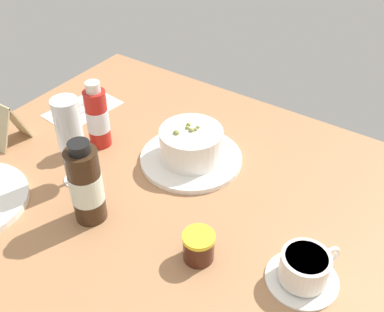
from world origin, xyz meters
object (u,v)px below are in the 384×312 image
(wine_glass, at_px, (69,129))
(sauce_bottle_brown, at_px, (86,185))
(sauce_bottle_red, at_px, (97,118))
(porridge_bowl, at_px, (191,147))
(cutlery_setting, at_px, (81,109))
(jam_jar, at_px, (199,246))
(coffee_cup, at_px, (304,269))
(menu_card, at_px, (8,124))

(wine_glass, height_order, sauce_bottle_brown, wine_glass)
(wine_glass, relative_size, sauce_bottle_red, 1.21)
(sauce_bottle_red, relative_size, sauce_bottle_brown, 0.92)
(porridge_bowl, xyz_separation_m, wine_glass, (0.16, 0.18, 0.09))
(cutlery_setting, relative_size, jam_jar, 3.39)
(cutlery_setting, height_order, jam_jar, jam_jar)
(porridge_bowl, relative_size, cutlery_setting, 1.16)
(coffee_cup, distance_m, sauce_bottle_brown, 0.40)
(sauce_bottle_brown, bearing_deg, cutlery_setting, -42.12)
(coffee_cup, xyz_separation_m, wine_glass, (0.49, 0.03, 0.10))
(wine_glass, bearing_deg, jam_jar, 174.35)
(cutlery_setting, xyz_separation_m, wine_glass, (-0.19, 0.19, 0.12))
(porridge_bowl, height_order, jam_jar, porridge_bowl)
(jam_jar, distance_m, menu_card, 0.54)
(jam_jar, distance_m, sauce_bottle_red, 0.40)
(cutlery_setting, bearing_deg, coffee_cup, 166.00)
(cutlery_setting, distance_m, sauce_bottle_red, 0.17)
(cutlery_setting, xyz_separation_m, coffee_cup, (-0.68, 0.17, 0.03))
(cutlery_setting, height_order, sauce_bottle_red, sauce_bottle_red)
(wine_glass, height_order, sauce_bottle_red, wine_glass)
(sauce_bottle_red, bearing_deg, porridge_bowl, -162.66)
(jam_jar, xyz_separation_m, sauce_bottle_brown, (0.22, 0.03, 0.05))
(jam_jar, xyz_separation_m, sauce_bottle_red, (0.37, -0.15, 0.04))
(sauce_bottle_brown, bearing_deg, sauce_bottle_red, -51.36)
(porridge_bowl, height_order, sauce_bottle_red, sauce_bottle_red)
(coffee_cup, relative_size, sauce_bottle_brown, 0.70)
(coffee_cup, height_order, jam_jar, coffee_cup)
(cutlery_setting, relative_size, menu_card, 1.91)
(sauce_bottle_brown, bearing_deg, wine_glass, -33.09)
(sauce_bottle_brown, bearing_deg, jam_jar, -171.94)
(cutlery_setting, relative_size, sauce_bottle_red, 1.20)
(cutlery_setting, height_order, wine_glass, wine_glass)
(wine_glass, distance_m, sauce_bottle_red, 0.14)
(porridge_bowl, relative_size, jam_jar, 3.94)
(wine_glass, height_order, menu_card, wine_glass)
(porridge_bowl, bearing_deg, sauce_bottle_brown, 75.83)
(wine_glass, bearing_deg, sauce_bottle_red, -68.03)
(sauce_bottle_red, xyz_separation_m, sauce_bottle_brown, (-0.14, 0.18, 0.01))
(coffee_cup, relative_size, sauce_bottle_red, 0.76)
(porridge_bowl, xyz_separation_m, jam_jar, (-0.16, 0.21, -0.01))
(coffee_cup, bearing_deg, menu_card, 1.48)
(sauce_bottle_brown, bearing_deg, porridge_bowl, -104.17)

